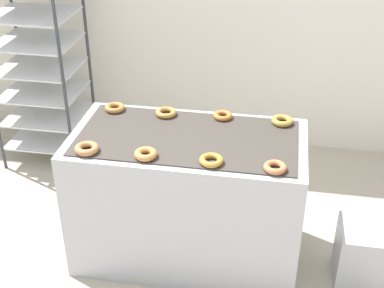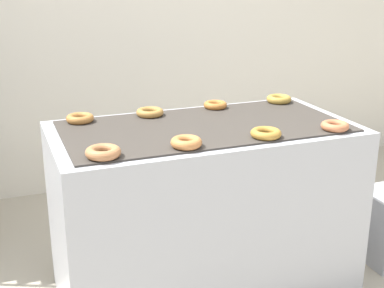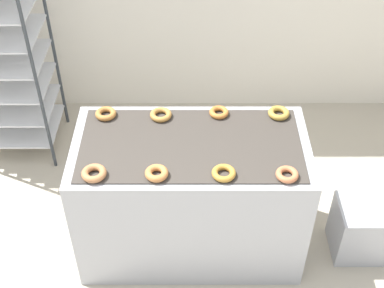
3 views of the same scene
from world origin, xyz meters
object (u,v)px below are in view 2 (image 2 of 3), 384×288
at_px(fryer_machine, 204,212).
at_px(donut_near_right, 335,126).
at_px(donut_far_midleft, 150,112).
at_px(donut_far_midright, 215,105).
at_px(donut_far_left, 80,118).
at_px(donut_far_right, 279,99).
at_px(donut_near_midleft, 186,142).
at_px(donut_near_midright, 266,133).
at_px(donut_near_left, 103,152).

height_order(fryer_machine, donut_near_right, donut_near_right).
bearing_deg(fryer_machine, donut_far_midleft, 126.25).
bearing_deg(donut_far_midleft, donut_near_right, -36.49).
bearing_deg(donut_far_midleft, donut_far_midright, 3.84).
distance_m(donut_far_left, donut_far_right, 1.03).
relative_size(donut_near_right, donut_far_left, 0.96).
xyz_separation_m(fryer_machine, donut_near_midleft, (-0.18, -0.25, 0.44)).
bearing_deg(donut_near_midright, donut_near_midleft, -179.51).
height_order(donut_near_midright, donut_far_right, donut_far_right).
distance_m(donut_near_right, donut_far_right, 0.52).
height_order(donut_near_midleft, donut_near_midright, donut_near_midleft).
bearing_deg(donut_far_right, donut_near_midright, -124.56).
relative_size(donut_far_left, donut_far_right, 0.98).
bearing_deg(donut_far_left, donut_far_midleft, -1.53).
distance_m(fryer_machine, donut_near_right, 0.72).
relative_size(donut_near_midleft, donut_far_midright, 1.07).
height_order(fryer_machine, donut_far_midleft, donut_far_midleft).
height_order(donut_near_right, donut_far_left, donut_far_left).
distance_m(donut_near_left, donut_far_left, 0.50).
relative_size(donut_near_midright, donut_near_right, 1.06).
bearing_deg(donut_near_left, donut_far_right, 26.45).
relative_size(donut_near_left, donut_far_midright, 1.15).
relative_size(donut_far_midleft, donut_far_midright, 1.12).
relative_size(fryer_machine, donut_far_midright, 11.63).
height_order(donut_near_midleft, donut_far_midright, donut_near_midleft).
xyz_separation_m(donut_near_left, donut_far_midleft, (0.33, 0.50, -0.00)).
xyz_separation_m(donut_near_midright, donut_far_midright, (-0.01, 0.52, -0.00)).
distance_m(donut_near_midleft, donut_far_left, 0.60).
relative_size(donut_near_right, donut_far_midleft, 0.93).
bearing_deg(donut_far_midleft, donut_near_left, -123.38).
xyz_separation_m(donut_near_midleft, donut_far_right, (0.70, 0.51, -0.00)).
distance_m(donut_far_midleft, donut_far_midright, 0.35).
distance_m(donut_far_left, donut_far_midright, 0.67).
bearing_deg(donut_near_midright, donut_far_midleft, 125.45).
bearing_deg(donut_far_midleft, donut_near_midleft, -90.01).
height_order(donut_near_midleft, donut_far_right, donut_near_midleft).
relative_size(donut_near_midleft, donut_far_left, 0.99).
relative_size(donut_near_left, donut_far_left, 1.06).
height_order(donut_near_left, donut_near_right, donut_near_left).
bearing_deg(donut_near_right, donut_near_midleft, 179.36).
height_order(donut_far_midleft, donut_far_midright, donut_far_midleft).
bearing_deg(donut_near_right, donut_near_midright, 178.16).
xyz_separation_m(donut_near_midright, donut_far_right, (0.35, 0.51, 0.00)).
relative_size(fryer_machine, donut_near_left, 10.15).
height_order(fryer_machine, donut_far_left, donut_far_left).
height_order(donut_near_midright, donut_far_left, donut_far_left).
distance_m(donut_near_left, donut_far_midright, 0.85).
xyz_separation_m(donut_far_midleft, donut_far_right, (0.70, 0.01, 0.00)).
relative_size(donut_near_midleft, donut_far_right, 0.97).
height_order(donut_far_left, donut_far_right, same).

